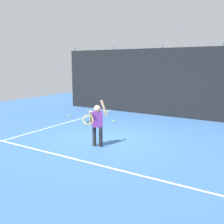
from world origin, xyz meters
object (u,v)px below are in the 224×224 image
Objects in this scene: tennis_ball_2 at (88,110)px; tennis_ball_1 at (108,112)px; tennis_player at (97,122)px; tennis_ball_3 at (70,116)px; tennis_ball_0 at (114,121)px.

tennis_ball_1 is at bearing 6.37° from tennis_ball_2.
tennis_ball_3 is at bearing 102.75° from tennis_player.
tennis_player reaches higher than tennis_ball_2.
tennis_player is 20.46× the size of tennis_ball_1.
tennis_ball_0 is at bearing -50.71° from tennis_ball_1.
tennis_ball_0 is 1.00× the size of tennis_ball_3.
tennis_ball_2 is (-3.76, 4.51, -0.69)m from tennis_player.
tennis_player reaches higher than tennis_ball_0.
tennis_player is 20.46× the size of tennis_ball_0.
tennis_ball_2 is at bearing 148.35° from tennis_ball_0.
tennis_ball_1 is 1.14m from tennis_ball_2.
tennis_ball_2 is at bearing 96.87° from tennis_ball_3.
tennis_ball_0 and tennis_ball_3 have the same top height.
tennis_ball_0 is at bearing 2.77° from tennis_ball_3.
tennis_ball_2 and tennis_ball_3 have the same top height.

